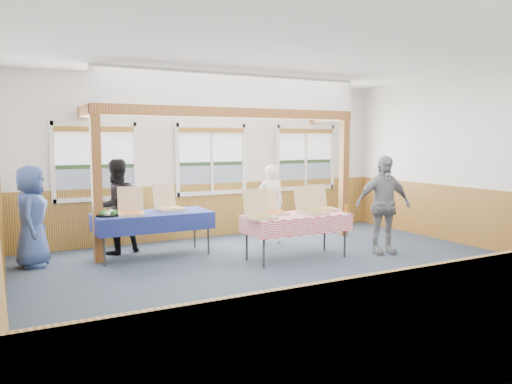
# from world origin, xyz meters

# --- Properties ---
(floor) EXTENTS (8.00, 8.00, 0.00)m
(floor) POSITION_xyz_m (0.00, 0.00, 0.00)
(floor) COLOR #27323F
(floor) RESTS_ON ground
(ceiling) EXTENTS (8.00, 8.00, 0.00)m
(ceiling) POSITION_xyz_m (0.00, 0.00, 3.20)
(ceiling) COLOR white
(ceiling) RESTS_ON wall_back
(wall_back) EXTENTS (8.00, 0.00, 8.00)m
(wall_back) POSITION_xyz_m (0.00, 3.50, 1.60)
(wall_back) COLOR silver
(wall_back) RESTS_ON floor
(wall_right) EXTENTS (0.00, 8.00, 8.00)m
(wall_right) POSITION_xyz_m (4.00, 0.00, 1.60)
(wall_right) COLOR silver
(wall_right) RESTS_ON floor
(wainscot_back) EXTENTS (7.98, 0.05, 1.10)m
(wainscot_back) POSITION_xyz_m (0.00, 3.48, 0.55)
(wainscot_back) COLOR brown
(wainscot_back) RESTS_ON floor
(wainscot_right) EXTENTS (0.05, 6.98, 1.10)m
(wainscot_right) POSITION_xyz_m (3.98, 0.00, 0.55)
(wainscot_right) COLOR brown
(wainscot_right) RESTS_ON floor
(window_left) EXTENTS (1.56, 0.10, 1.46)m
(window_left) POSITION_xyz_m (-2.30, 3.46, 1.68)
(window_left) COLOR white
(window_left) RESTS_ON wall_back
(window_mid) EXTENTS (1.56, 0.10, 1.46)m
(window_mid) POSITION_xyz_m (0.00, 3.46, 1.68)
(window_mid) COLOR white
(window_mid) RESTS_ON wall_back
(window_right) EXTENTS (1.56, 0.10, 1.46)m
(window_right) POSITION_xyz_m (2.30, 3.46, 1.68)
(window_right) COLOR white
(window_right) RESTS_ON wall_back
(post_left) EXTENTS (0.15, 0.15, 2.40)m
(post_left) POSITION_xyz_m (-2.50, 2.30, 1.20)
(post_left) COLOR brown
(post_left) RESTS_ON floor
(post_right) EXTENTS (0.15, 0.15, 2.40)m
(post_right) POSITION_xyz_m (2.50, 2.30, 1.20)
(post_right) COLOR brown
(post_right) RESTS_ON floor
(cross_beam) EXTENTS (5.15, 0.18, 0.18)m
(cross_beam) POSITION_xyz_m (0.00, 2.30, 2.49)
(cross_beam) COLOR brown
(cross_beam) RESTS_ON post_left
(table_left) EXTENTS (2.13, 1.58, 0.76)m
(table_left) POSITION_xyz_m (-1.59, 2.28, 0.70)
(table_left) COLOR #2F2F2F
(table_left) RESTS_ON floor
(table_right) EXTENTS (1.92, 1.46, 0.76)m
(table_right) POSITION_xyz_m (0.48, 0.96, 0.70)
(table_right) COLOR #2F2F2F
(table_right) RESTS_ON floor
(pizza_box_a) EXTENTS (0.50, 0.58, 0.45)m
(pizza_box_a) POSITION_xyz_m (-1.99, 2.17, 0.83)
(pizza_box_a) COLOR beige
(pizza_box_a) RESTS_ON table_left
(pizza_box_b) EXTENTS (0.47, 0.55, 0.45)m
(pizza_box_b) POSITION_xyz_m (-1.25, 2.45, 0.83)
(pizza_box_b) COLOR beige
(pizza_box_b) RESTS_ON table_left
(pizza_box_c) EXTENTS (0.47, 0.55, 0.45)m
(pizza_box_c) POSITION_xyz_m (-0.27, 0.86, 0.83)
(pizza_box_c) COLOR beige
(pizza_box_c) RESTS_ON table_right
(pizza_box_d) EXTENTS (0.41, 0.49, 0.42)m
(pizza_box_d) POSITION_xyz_m (0.13, 1.15, 0.82)
(pizza_box_d) COLOR beige
(pizza_box_d) RESTS_ON table_right
(pizza_box_e) EXTENTS (0.43, 0.52, 0.44)m
(pizza_box_e) POSITION_xyz_m (0.73, 0.88, 0.82)
(pizza_box_e) COLOR beige
(pizza_box_e) RESTS_ON table_right
(pizza_box_f) EXTENTS (0.42, 0.51, 0.45)m
(pizza_box_f) POSITION_xyz_m (1.13, 1.10, 0.82)
(pizza_box_f) COLOR beige
(pizza_box_f) RESTS_ON table_right
(veggie_tray) EXTENTS (0.42, 0.42, 0.09)m
(veggie_tray) POSITION_xyz_m (-2.34, 2.28, 0.79)
(veggie_tray) COLOR black
(veggie_tray) RESTS_ON table_left
(drink_glass) EXTENTS (0.07, 0.07, 0.15)m
(drink_glass) POSITION_xyz_m (1.33, 0.71, 0.83)
(drink_glass) COLOR #986419
(drink_glass) RESTS_ON table_right
(woman_white) EXTENTS (0.60, 0.44, 1.53)m
(woman_white) POSITION_xyz_m (0.72, 2.27, 0.76)
(woman_white) COLOR white
(woman_white) RESTS_ON floor
(woman_black) EXTENTS (0.94, 0.82, 1.67)m
(woman_black) POSITION_xyz_m (-2.10, 2.80, 0.83)
(woman_black) COLOR black
(woman_black) RESTS_ON floor
(man_blue) EXTENTS (0.68, 0.88, 1.60)m
(man_blue) POSITION_xyz_m (-3.47, 2.48, 0.80)
(man_blue) COLOR #344883
(man_blue) RESTS_ON floor
(person_grey) EXTENTS (1.09, 0.68, 1.72)m
(person_grey) POSITION_xyz_m (2.05, 0.61, 0.86)
(person_grey) COLOR gray
(person_grey) RESTS_ON floor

